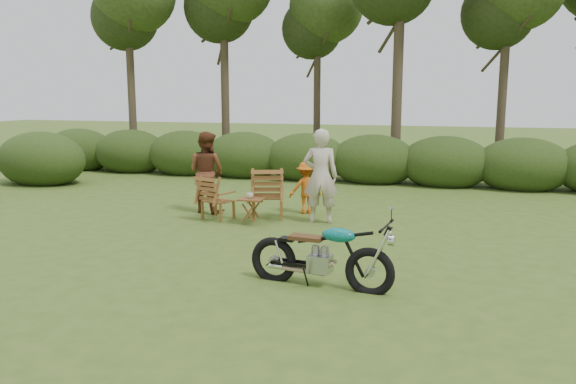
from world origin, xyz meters
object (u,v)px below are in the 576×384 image
(adult_a, at_px, (320,222))
(adult_b, at_px, (208,212))
(side_table, at_px, (251,211))
(lawn_chair_left, at_px, (218,219))
(lawn_chair_right, at_px, (268,218))
(motorcycle, at_px, (320,286))
(cup, at_px, (250,195))
(child, at_px, (306,213))

(adult_a, bearing_deg, adult_b, -17.12)
(side_table, bearing_deg, adult_a, 22.86)
(lawn_chair_left, bearing_deg, adult_b, -32.14)
(lawn_chair_right, height_order, lawn_chair_left, lawn_chair_right)
(adult_a, height_order, adult_b, adult_a)
(motorcycle, xyz_separation_m, lawn_chair_right, (-2.03, 3.73, 0.00))
(lawn_chair_right, distance_m, adult_a, 1.14)
(cup, bearing_deg, lawn_chair_left, 165.33)
(motorcycle, bearing_deg, lawn_chair_left, 137.28)
(side_table, xyz_separation_m, adult_b, (-1.33, 0.82, -0.25))
(lawn_chair_left, distance_m, cup, 0.98)
(adult_a, height_order, child, adult_a)
(side_table, xyz_separation_m, adult_a, (1.26, 0.53, -0.25))
(cup, xyz_separation_m, child, (0.78, 1.27, -0.56))
(lawn_chair_left, bearing_deg, motorcycle, 148.19)
(motorcycle, xyz_separation_m, adult_a, (-0.89, 3.65, 0.00))
(cup, distance_m, child, 1.60)
(motorcycle, bearing_deg, child, 113.40)
(lawn_chair_right, relative_size, child, 0.95)
(side_table, xyz_separation_m, child, (0.75, 1.30, -0.25))
(adult_a, relative_size, child, 1.68)
(lawn_chair_left, bearing_deg, adult_a, -154.87)
(child, bearing_deg, adult_a, 88.83)
(lawn_chair_right, relative_size, side_table, 2.06)
(side_table, relative_size, adult_a, 0.27)
(cup, bearing_deg, motorcycle, -55.14)
(adult_b, bearing_deg, side_table, 161.76)
(lawn_chair_right, height_order, child, child)
(adult_a, bearing_deg, lawn_chair_left, -2.32)
(lawn_chair_right, xyz_separation_m, lawn_chair_left, (-0.93, -0.39, 0.00))
(lawn_chair_left, distance_m, child, 1.89)
(motorcycle, height_order, adult_b, adult_b)
(adult_a, bearing_deg, side_table, 12.07)
(cup, height_order, adult_b, adult_b)
(lawn_chair_left, height_order, child, child)
(motorcycle, relative_size, adult_b, 1.08)
(adult_a, relative_size, adult_b, 1.07)
(side_table, relative_size, child, 0.46)
(cup, xyz_separation_m, adult_a, (1.29, 0.51, -0.56))
(motorcycle, distance_m, adult_a, 3.76)
(side_table, distance_m, cup, 0.31)
(lawn_chair_left, xyz_separation_m, child, (1.56, 1.07, 0.00))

